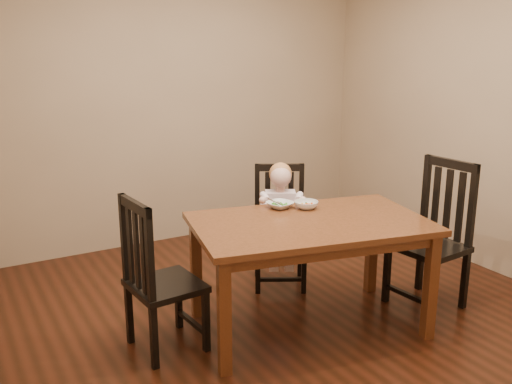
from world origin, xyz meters
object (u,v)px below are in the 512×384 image
chair_right (433,237)px  chair_child (280,228)px  dining_table (310,234)px  bowl_veg (306,205)px  bowl_peas (280,205)px  chair_left (158,279)px  toddler (280,213)px

chair_right → chair_child: bearing=35.5°
dining_table → bowl_veg: size_ratio=10.10×
bowl_peas → chair_left: bearing=-172.2°
chair_left → bowl_veg: bearing=86.5°
chair_right → bowl_peas: size_ratio=6.06×
chair_right → bowl_veg: size_ratio=6.50×
dining_table → bowl_veg: 0.31m
toddler → dining_table: bearing=102.5°
bowl_peas → toddler: bearing=57.3°
dining_table → toddler: 0.73m
dining_table → toddler: (0.20, 0.70, -0.08)m
chair_child → chair_right: (0.78, -0.89, 0.06)m
chair_child → bowl_veg: size_ratio=5.75×
toddler → bowl_peas: bearing=86.1°
chair_child → toddler: chair_child is taller
chair_child → bowl_peas: 0.57m
dining_table → bowl_veg: (0.14, 0.25, 0.12)m
chair_left → bowl_peas: bearing=92.7°
chair_child → toddler: 0.15m
chair_right → bowl_veg: chair_right is taller
chair_child → bowl_veg: bearing=108.8°
dining_table → chair_right: (1.01, -0.15, -0.16)m
chair_left → chair_right: 2.04m
toddler → bowl_veg: toddler is taller
chair_left → chair_child: bearing=108.0°
chair_left → toddler: (1.20, 0.48, 0.12)m
dining_table → toddler: toddler is taller
dining_table → chair_right: size_ratio=1.55×
bowl_veg → bowl_peas: bearing=146.8°
bowl_peas → bowl_veg: bowl_veg is taller
chair_child → bowl_veg: 0.60m
toddler → chair_left: bearing=50.5°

